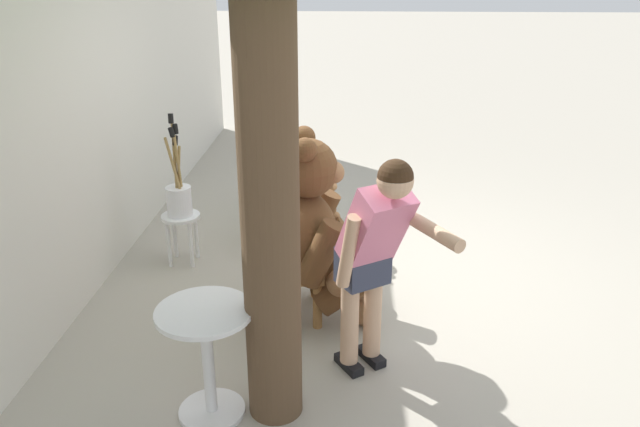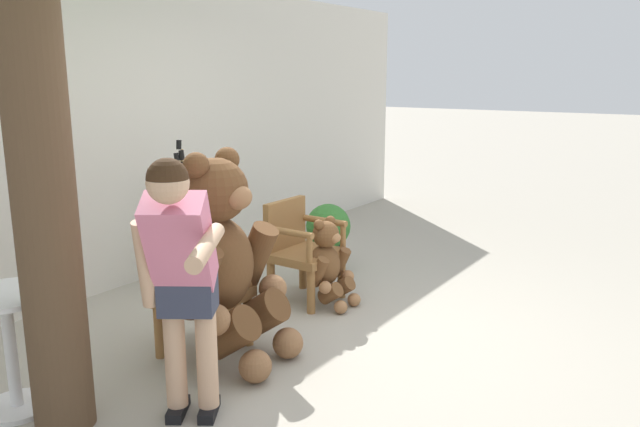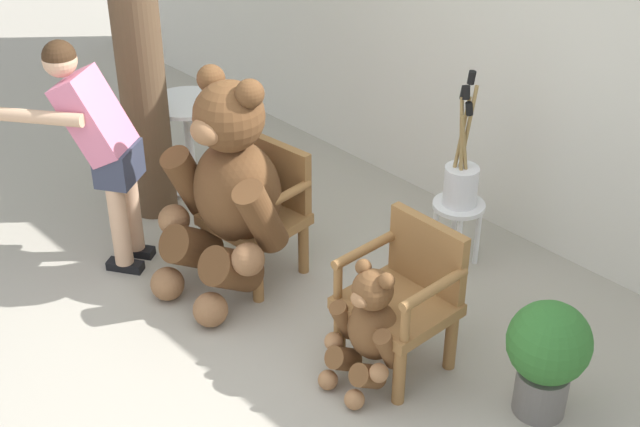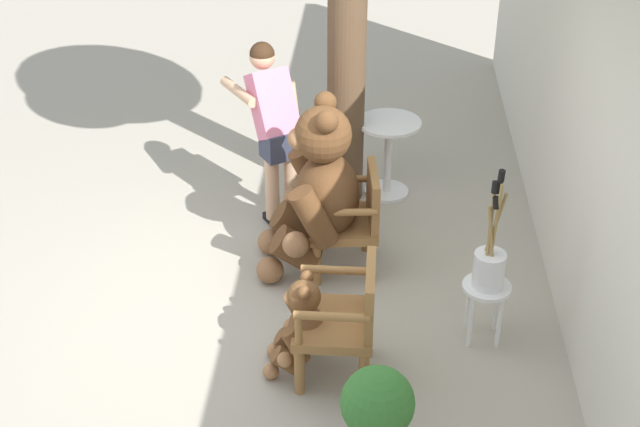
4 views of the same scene
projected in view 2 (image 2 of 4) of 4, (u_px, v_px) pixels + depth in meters
The scene contains 11 objects.
ground_plane at pixel (335, 343), 4.54m from camera, with size 60.00×60.00×0.00m, color #A8A091.
back_wall at pixel (110, 134), 5.55m from camera, with size 10.00×0.16×2.80m, color silver.
wooden_chair_left at pixel (196, 288), 4.35m from camera, with size 0.61×0.57×0.86m.
wooden_chair_right at pixel (301, 248), 5.36m from camera, with size 0.56×0.52×0.86m.
teddy_bear_large at pixel (224, 260), 4.17m from camera, with size 0.87×0.85×1.44m.
teddy_bear_small at pixel (328, 263), 5.22m from camera, with size 0.45×0.43×0.76m.
person_visitor at pixel (182, 270), 3.29m from camera, with size 0.64×0.74×1.53m.
white_stool at pixel (185, 253), 5.57m from camera, with size 0.34×0.34×0.46m.
brush_bucket at pixel (183, 222), 5.51m from camera, with size 0.22×0.22×0.91m.
round_side_table at pixel (9, 338), 3.56m from camera, with size 0.56×0.56×0.72m.
potted_plant at pixel (328, 232), 6.13m from camera, with size 0.44×0.44×0.68m.
Camera 2 is at (-3.55, -2.29, 1.92)m, focal length 35.00 mm.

